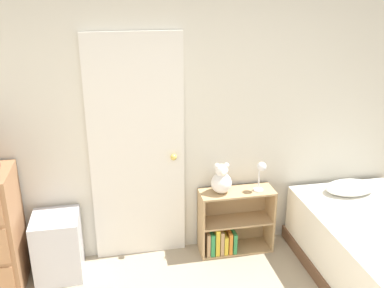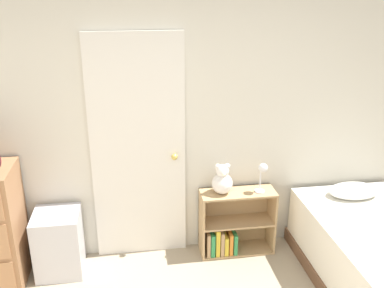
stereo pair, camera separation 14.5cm
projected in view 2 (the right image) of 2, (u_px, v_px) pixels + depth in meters
name	position (u px, v px, depth m)	size (l,w,h in m)	color
wall_back	(176.00, 118.00, 3.68)	(10.00, 0.06, 2.55)	beige
door_closed	(138.00, 151.00, 3.68)	(0.81, 0.09, 2.01)	silver
storage_bin	(59.00, 243.00, 3.66)	(0.38, 0.39, 0.56)	silver
bookshelf	(231.00, 227.00, 3.95)	(0.68, 0.25, 0.61)	tan
teddy_bear	(222.00, 181.00, 3.76)	(0.19, 0.19, 0.28)	silver
desk_lamp	(262.00, 172.00, 3.75)	(0.10, 0.10, 0.28)	silver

